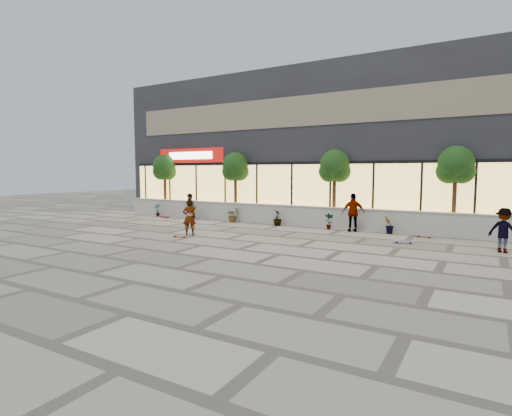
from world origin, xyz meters
The scene contains 21 objects.
ground centered at (0.00, 0.00, 0.00)m, with size 80.00×80.00×0.00m, color #A49B8E.
planter_wall centered at (0.00, 7.00, 0.52)m, with size 22.00×0.42×1.04m.
retail_building centered at (0.00, 12.49, 4.25)m, with size 24.00×9.17×8.50m.
shrub_a centered at (-8.50, 6.45, 0.41)m, with size 0.43×0.29×0.81m, color black.
shrub_b centered at (-5.70, 6.45, 0.41)m, with size 0.45×0.36×0.81m, color black.
shrub_c centered at (-2.90, 6.45, 0.41)m, with size 0.73×0.63×0.81m, color black.
shrub_d centered at (-0.10, 6.45, 0.41)m, with size 0.45×0.45×0.81m, color black.
shrub_e centered at (2.70, 6.45, 0.41)m, with size 0.43×0.29×0.81m, color black.
shrub_f centered at (5.50, 6.45, 0.41)m, with size 0.45×0.36×0.81m, color black.
tree_west centered at (-9.00, 7.70, 2.99)m, with size 1.60×1.50×3.92m.
tree_midwest centered at (-3.50, 7.70, 2.99)m, with size 1.60×1.50×3.92m.
tree_mideast centered at (2.50, 7.70, 2.99)m, with size 1.60×1.50×3.92m.
tree_east centered at (8.00, 7.70, 2.99)m, with size 1.60×1.50×3.92m.
skater_center centered at (-2.00, 1.70, 0.78)m, with size 0.57×0.37×1.56m, color white.
skater_left centered at (-5.50, 6.00, 0.77)m, with size 0.74×0.58×1.53m, color tan.
skater_right_near centered at (3.92, 6.30, 0.90)m, with size 1.05×0.44×1.80m, color white.
skater_right_far centered at (9.80, 4.15, 0.77)m, with size 1.00×0.57×1.55m, color maroon.
skateboard_center centered at (-2.03, 1.05, 0.07)m, with size 0.71×0.32×0.08m.
skateboard_left centered at (-7.68, 6.20, 0.09)m, with size 0.88×0.38×0.10m.
skateboard_right_near centered at (7.00, 6.20, 0.07)m, with size 0.77×0.35×0.09m.
skateboard_right_far centered at (6.51, 4.30, 0.08)m, with size 0.83×0.43×0.10m.
Camera 1 is at (9.26, -11.84, 2.77)m, focal length 28.00 mm.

